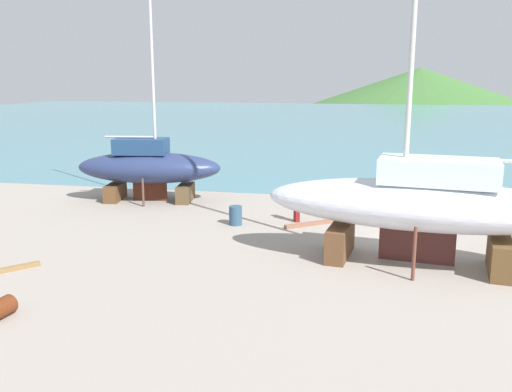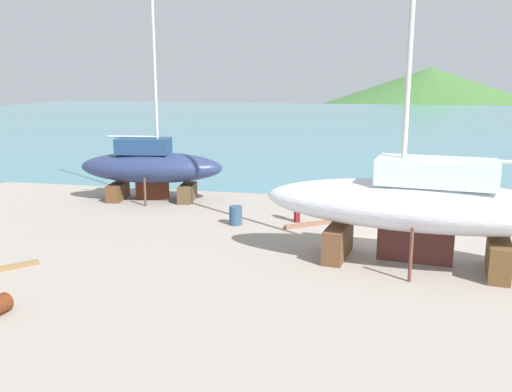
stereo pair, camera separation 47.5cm
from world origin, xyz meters
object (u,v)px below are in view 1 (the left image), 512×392
Objects in this scene: sailboat_far_slipway at (421,203)px; worker at (297,204)px; barrel_tipped_left at (236,215)px; sailboat_small_center at (148,167)px.

sailboat_far_slipway reaches higher than worker.
sailboat_far_slipway is 18.69× the size of barrel_tipped_left.
sailboat_far_slipway is 1.17× the size of sailboat_small_center.
worker is (8.39, -2.81, -1.02)m from sailboat_small_center.
barrel_tipped_left is at bearing -3.37° from worker.
sailboat_small_center is 8.91m from worker.
sailboat_small_center is at bearing -44.83° from worker.
sailboat_small_center is 16.00× the size of barrel_tipped_left.
sailboat_small_center is at bearing -23.02° from sailboat_far_slipway.
sailboat_far_slipway is at bearing -27.24° from barrel_tipped_left.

